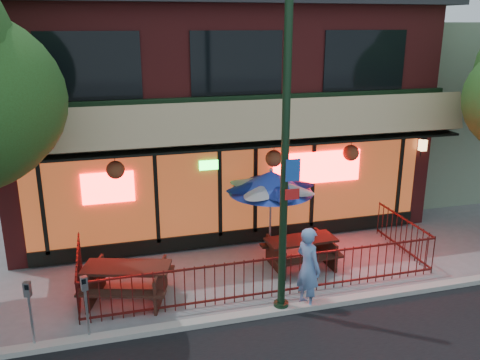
# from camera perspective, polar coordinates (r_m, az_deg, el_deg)

# --- Properties ---
(ground) EXTENTS (80.00, 80.00, 0.00)m
(ground) POSITION_cam_1_polar(r_m,az_deg,el_deg) (11.74, 3.92, -13.39)
(ground) COLOR gray
(ground) RESTS_ON ground
(curb) EXTENTS (80.00, 0.25, 0.12)m
(curb) POSITION_cam_1_polar(r_m,az_deg,el_deg) (11.31, 4.79, -14.35)
(curb) COLOR #999993
(curb) RESTS_ON ground
(restaurant_building) EXTENTS (12.96, 9.49, 8.05)m
(restaurant_building) POSITION_cam_1_polar(r_m,az_deg,el_deg) (17.07, -3.88, 10.95)
(restaurant_building) COLOR maroon
(restaurant_building) RESTS_ON ground
(neighbor_building) EXTENTS (6.00, 7.00, 6.00)m
(neighbor_building) POSITION_cam_1_polar(r_m,az_deg,el_deg) (21.45, 20.32, 8.17)
(neighbor_building) COLOR slate
(neighbor_building) RESTS_ON ground
(patio_fence) EXTENTS (8.44, 2.62, 1.00)m
(patio_fence) POSITION_cam_1_polar(r_m,az_deg,el_deg) (11.86, 3.16, -9.58)
(patio_fence) COLOR #4B1110
(patio_fence) RESTS_ON ground
(street_light) EXTENTS (0.43, 0.32, 7.00)m
(street_light) POSITION_cam_1_polar(r_m,az_deg,el_deg) (10.14, 5.05, 0.99)
(street_light) COLOR black
(street_light) RESTS_ON ground
(picnic_table_left) EXTENTS (2.25, 1.96, 0.82)m
(picnic_table_left) POSITION_cam_1_polar(r_m,az_deg,el_deg) (11.80, -12.55, -10.64)
(picnic_table_left) COLOR #371B14
(picnic_table_left) RESTS_ON ground
(picnic_table_right) EXTENTS (1.81, 1.42, 0.76)m
(picnic_table_right) POSITION_cam_1_polar(r_m,az_deg,el_deg) (13.12, 6.86, -7.59)
(picnic_table_right) COLOR black
(picnic_table_right) RESTS_ON ground
(patio_umbrella) EXTENTS (2.17, 2.17, 2.48)m
(patio_umbrella) POSITION_cam_1_polar(r_m,az_deg,el_deg) (12.90, 3.50, -0.21)
(patio_umbrella) COLOR gray
(patio_umbrella) RESTS_ON ground
(pedestrian) EXTENTS (0.64, 0.78, 1.84)m
(pedestrian) POSITION_cam_1_polar(r_m,az_deg,el_deg) (11.22, 7.66, -9.70)
(pedestrian) COLOR #6289C5
(pedestrian) RESTS_ON ground
(parking_meter_near) EXTENTS (0.14, 0.13, 1.38)m
(parking_meter_near) POSITION_cam_1_polar(r_m,az_deg,el_deg) (10.41, -16.95, -12.51)
(parking_meter_near) COLOR gray
(parking_meter_near) RESTS_ON ground
(parking_meter_far) EXTENTS (0.15, 0.14, 1.41)m
(parking_meter_far) POSITION_cam_1_polar(r_m,az_deg,el_deg) (10.50, -22.58, -12.74)
(parking_meter_far) COLOR #9DA0A6
(parking_meter_far) RESTS_ON ground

